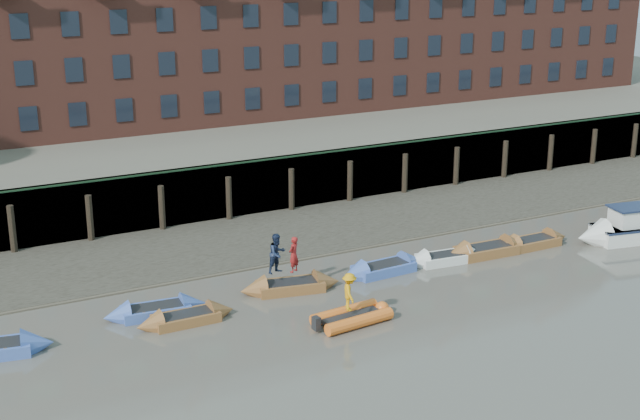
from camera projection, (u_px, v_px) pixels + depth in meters
ground at (492, 368)px, 34.05m from camera, size 220.00×220.00×0.00m
foreshore at (289, 234)px, 49.28m from camera, size 110.00×8.00×0.50m
mud_band at (317, 252)px, 46.40m from camera, size 110.00×1.60×0.10m
river_wall at (256, 187)px, 52.51m from camera, size 110.00×1.23×3.30m
bank_terrace at (180, 141)px, 64.04m from camera, size 110.00×28.00×3.20m
rowboat_1 at (156, 311)px, 38.66m from camera, size 4.64×1.77×1.31m
rowboat_2 at (186, 318)px, 37.93m from camera, size 4.34×1.26×1.26m
rowboat_3 at (290, 286)px, 41.30m from camera, size 4.92×2.26×1.38m
rowboat_4 at (384, 268)px, 43.50m from camera, size 4.81×1.65×1.37m
rowboat_5 at (445, 258)px, 44.92m from camera, size 4.55×1.73×1.29m
rowboat_6 at (486, 250)px, 45.93m from camera, size 5.04×1.65×1.45m
rowboat_7 at (532, 242)px, 47.18m from camera, size 4.56×1.33×1.32m
rib_tender at (355, 316)px, 38.02m from camera, size 3.63×1.99×0.62m
motor_launch at (621, 230)px, 47.87m from camera, size 6.19×3.01×2.45m
person_rower_a at (294, 254)px, 40.93m from camera, size 0.75×0.68×1.71m
person_rower_b at (277, 253)px, 40.80m from camera, size 1.08×0.95×1.89m
person_rib_crew at (349, 292)px, 37.63m from camera, size 0.91×1.21×1.66m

